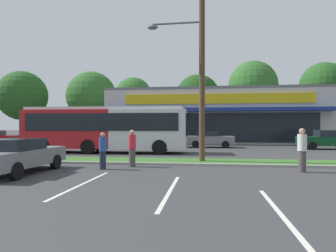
{
  "coord_description": "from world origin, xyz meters",
  "views": [
    {
      "loc": [
        4.92,
        -1.77,
        1.92
      ],
      "look_at": [
        2.34,
        18.1,
        1.91
      ],
      "focal_mm": 32.26,
      "sensor_mm": 36.0,
      "label": 1
    }
  ],
  "objects": [
    {
      "name": "car_2",
      "position": [
        0.27,
        25.25,
        0.81
      ],
      "size": [
        4.5,
        1.86,
        1.6
      ],
      "color": "#9E998C",
      "rests_on": "ground_plane"
    },
    {
      "name": "utility_pole",
      "position": [
        4.51,
        13.86,
        5.41
      ],
      "size": [
        3.03,
        2.4,
        10.12
      ],
      "color": "#4C3826",
      "rests_on": "ground_plane"
    },
    {
      "name": "pedestrian_mid",
      "position": [
        1.42,
        12.06,
        0.87
      ],
      "size": [
        0.35,
        0.35,
        1.74
      ],
      "rotation": [
        0.0,
        0.0,
        1.45
      ],
      "color": "#47423D",
      "rests_on": "ground_plane"
    },
    {
      "name": "parking_stripe_1",
      "position": [
        0.84,
        7.76,
        0.0
      ],
      "size": [
        0.12,
        4.8,
        0.01
      ],
      "primitive_type": "cube",
      "color": "silver",
      "rests_on": "ground_plane"
    },
    {
      "name": "car_1",
      "position": [
        14.71,
        24.53,
        0.8
      ],
      "size": [
        4.4,
        1.94,
        1.58
      ],
      "rotation": [
        0.0,
        0.0,
        3.14
      ],
      "color": "#0C3F1E",
      "rests_on": "ground_plane"
    },
    {
      "name": "pedestrian_near_bench",
      "position": [
        0.33,
        11.09,
        0.82
      ],
      "size": [
        0.33,
        0.33,
        1.63
      ],
      "rotation": [
        0.0,
        0.0,
        2.7
      ],
      "color": "#1E2338",
      "rests_on": "ground_plane"
    },
    {
      "name": "curb_lip",
      "position": [
        0.0,
        12.78,
        0.06
      ],
      "size": [
        56.0,
        0.24,
        0.12
      ],
      "primitive_type": "cube",
      "color": "#99968C",
      "rests_on": "ground_plane"
    },
    {
      "name": "grass_median",
      "position": [
        0.0,
        14.0,
        0.06
      ],
      "size": [
        56.0,
        2.2,
        0.12
      ],
      "primitive_type": "cube",
      "color": "#386B28",
      "rests_on": "ground_plane"
    },
    {
      "name": "tree_right",
      "position": [
        21.11,
        42.89,
        7.59
      ],
      "size": [
        6.41,
        6.41,
        10.82
      ],
      "color": "#473323",
      "rests_on": "ground_plane"
    },
    {
      "name": "tree_mid",
      "position": [
        3.43,
        46.5,
        6.58
      ],
      "size": [
        7.05,
        7.05,
        10.12
      ],
      "color": "#473323",
      "rests_on": "ground_plane"
    },
    {
      "name": "tree_mid_left",
      "position": [
        -6.38,
        43.57,
        6.5
      ],
      "size": [
        5.76,
        5.76,
        9.39
      ],
      "color": "#473323",
      "rests_on": "ground_plane"
    },
    {
      "name": "parking_stripe_3",
      "position": [
        6.5,
        5.02,
        0.0
      ],
      "size": [
        0.12,
        4.8,
        0.01
      ],
      "primitive_type": "cube",
      "color": "silver",
      "rests_on": "ground_plane"
    },
    {
      "name": "storefront_building",
      "position": [
        5.89,
        35.86,
        3.05
      ],
      "size": [
        24.37,
        13.05,
        6.1
      ],
      "color": "#BCB7AD",
      "rests_on": "ground_plane"
    },
    {
      "name": "tree_mid_right",
      "position": [
        11.6,
        43.79,
        7.9
      ],
      "size": [
        7.11,
        7.11,
        11.48
      ],
      "color": "#473323",
      "rests_on": "ground_plane"
    },
    {
      "name": "pedestrian_by_pole",
      "position": [
        8.83,
        11.35,
        0.92
      ],
      "size": [
        0.37,
        0.37,
        1.82
      ],
      "rotation": [
        0.0,
        0.0,
        0.2
      ],
      "color": "#47423D",
      "rests_on": "ground_plane"
    },
    {
      "name": "parking_stripe_2",
      "position": [
        3.83,
        7.09,
        0.0
      ],
      "size": [
        0.12,
        4.8,
        0.01
      ],
      "primitive_type": "cube",
      "color": "silver",
      "rests_on": "ground_plane"
    },
    {
      "name": "car_3",
      "position": [
        -2.68,
        9.46,
        0.74
      ],
      "size": [
        2.0,
        4.56,
        1.4
      ],
      "rotation": [
        0.0,
        0.0,
        1.57
      ],
      "color": "slate",
      "rests_on": "ground_plane"
    },
    {
      "name": "tree_far_left",
      "position": [
        -24.02,
        42.42,
        6.68
      ],
      "size": [
        7.72,
        7.72,
        10.55
      ],
      "color": "#473323",
      "rests_on": "ground_plane"
    },
    {
      "name": "car_4",
      "position": [
        5.17,
        25.38,
        0.75
      ],
      "size": [
        4.11,
        2.0,
        1.42
      ],
      "color": "slate",
      "rests_on": "ground_plane"
    },
    {
      "name": "tree_left",
      "position": [
        -14.27,
        46.5,
        6.85
      ],
      "size": [
        8.26,
        8.26,
        10.99
      ],
      "color": "#473323",
      "rests_on": "ground_plane"
    },
    {
      "name": "city_bus",
      "position": [
        -2.3,
        19.09,
        1.76
      ],
      "size": [
        11.7,
        2.92,
        3.25
      ],
      "rotation": [
        0.0,
        0.0,
        0.03
      ],
      "color": "#AD191E",
      "rests_on": "ground_plane"
    }
  ]
}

